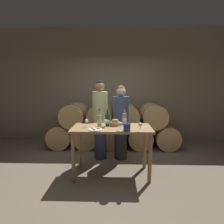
{
  "coord_description": "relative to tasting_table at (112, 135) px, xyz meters",
  "views": [
    {
      "loc": [
        0.08,
        -3.02,
        1.65
      ],
      "look_at": [
        0.0,
        0.13,
        1.15
      ],
      "focal_mm": 28.0,
      "sensor_mm": 36.0,
      "label": 1
    }
  ],
  "objects": [
    {
      "name": "person_left",
      "position": [
        -0.27,
        0.72,
        0.14
      ],
      "size": [
        0.33,
        0.33,
        1.74
      ],
      "color": "#2D334C",
      "rests_on": "ground_plane"
    },
    {
      "name": "stone_wall_back",
      "position": [
        0.0,
        2.1,
        0.85
      ],
      "size": [
        10.0,
        0.12,
        3.2
      ],
      "color": "gray",
      "rests_on": "ground_plane"
    },
    {
      "name": "wine_bottle_red",
      "position": [
        -0.08,
        0.07,
        0.26
      ],
      "size": [
        0.08,
        0.08,
        0.33
      ],
      "color": "#193819",
      "rests_on": "tasting_table"
    },
    {
      "name": "wine_glass_left",
      "position": [
        -0.11,
        -0.04,
        0.25
      ],
      "size": [
        0.07,
        0.07,
        0.15
      ],
      "color": "white",
      "rests_on": "tasting_table"
    },
    {
      "name": "blue_crock",
      "position": [
        0.25,
        -0.27,
        0.21
      ],
      "size": [
        0.13,
        0.13,
        0.13
      ],
      "color": "navy",
      "rests_on": "tasting_table"
    },
    {
      "name": "wine_glass_center",
      "position": [
        0.15,
        -0.24,
        0.25
      ],
      "size": [
        0.07,
        0.07,
        0.15
      ],
      "color": "white",
      "rests_on": "tasting_table"
    },
    {
      "name": "wine_bottle_rose",
      "position": [
        0.24,
        0.25,
        0.25
      ],
      "size": [
        0.08,
        0.08,
        0.32
      ],
      "color": "#BC8E93",
      "rests_on": "tasting_table"
    },
    {
      "name": "barrel_stack",
      "position": [
        -0.0,
        1.53,
        -0.21
      ],
      "size": [
        3.36,
        0.91,
        1.17
      ],
      "color": "tan",
      "rests_on": "ground_plane"
    },
    {
      "name": "cheese_plate",
      "position": [
        -0.27,
        -0.2,
        0.15
      ],
      "size": [
        0.23,
        0.23,
        0.04
      ],
      "color": "white",
      "rests_on": "tasting_table"
    },
    {
      "name": "wine_glass_far_left",
      "position": [
        -0.44,
        -0.03,
        0.25
      ],
      "size": [
        0.07,
        0.07,
        0.15
      ],
      "color": "white",
      "rests_on": "tasting_table"
    },
    {
      "name": "ground_plane",
      "position": [
        0.0,
        0.0,
        -0.75
      ],
      "size": [
        10.0,
        10.0,
        0.0
      ],
      "primitive_type": "plane",
      "color": "#726654"
    },
    {
      "name": "bread_basket",
      "position": [
        0.06,
        0.1,
        0.19
      ],
      "size": [
        0.18,
        0.18,
        0.13
      ],
      "color": "#A87F4C",
      "rests_on": "tasting_table"
    },
    {
      "name": "person_right",
      "position": [
        0.18,
        0.72,
        0.07
      ],
      "size": [
        0.34,
        0.34,
        1.63
      ],
      "color": "#232326",
      "rests_on": "ground_plane"
    },
    {
      "name": "wine_glass_right",
      "position": [
        0.46,
        -0.29,
        0.25
      ],
      "size": [
        0.07,
        0.07,
        0.15
      ],
      "color": "white",
      "rests_on": "tasting_table"
    },
    {
      "name": "tasting_table",
      "position": [
        0.0,
        0.0,
        0.0
      ],
      "size": [
        1.4,
        0.66,
        0.9
      ],
      "color": "#99754C",
      "rests_on": "ground_plane"
    },
    {
      "name": "wine_bottle_white",
      "position": [
        -0.22,
        0.03,
        0.25
      ],
      "size": [
        0.08,
        0.08,
        0.32
      ],
      "color": "#ADBC7F",
      "rests_on": "tasting_table"
    }
  ]
}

